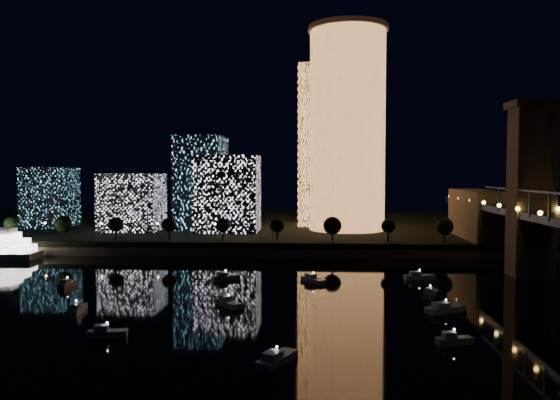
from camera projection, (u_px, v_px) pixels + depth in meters
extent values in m
plane|color=black|center=(298.00, 320.00, 110.41)|extent=(520.00, 520.00, 0.00)
cube|color=black|center=(307.00, 227.00, 269.76)|extent=(420.00, 160.00, 5.00)
cube|color=#6B5E4C|center=(304.00, 253.00, 192.07)|extent=(420.00, 6.00, 3.00)
cylinder|color=#FF9C51|center=(347.00, 132.00, 233.00)|extent=(32.00, 32.00, 84.26)
cylinder|color=#6B5E4C|center=(348.00, 29.00, 230.71)|extent=(34.00, 34.00, 2.00)
cube|color=#FF9C51|center=(323.00, 146.00, 255.35)|extent=(23.17, 23.17, 73.72)
cube|color=white|center=(228.00, 193.00, 228.76)|extent=(25.78, 21.81, 31.73)
cube|color=#52B9DF|center=(202.00, 182.00, 241.41)|extent=(20.20, 26.26, 40.39)
cube|color=white|center=(132.00, 202.00, 232.64)|extent=(24.06, 21.87, 24.06)
cube|color=#52B9DF|center=(50.00, 197.00, 247.27)|extent=(19.20, 21.12, 26.88)
cube|color=#6B5E4C|center=(531.00, 193.00, 155.05)|extent=(11.00, 9.00, 48.00)
cube|color=#6B5E4C|center=(533.00, 104.00, 153.72)|extent=(13.00, 11.00, 2.00)
cube|color=#6B5E4C|center=(478.00, 221.00, 205.55)|extent=(12.00, 40.00, 23.00)
cube|color=#18254E|center=(533.00, 205.00, 141.53)|extent=(0.50, 0.50, 7.00)
cube|color=#18254E|center=(501.00, 200.00, 165.45)|extent=(0.50, 0.50, 7.00)
sphere|color=#FFAD38|center=(518.00, 209.00, 150.62)|extent=(1.20, 1.20, 1.20)
sphere|color=#FFAD38|center=(471.00, 200.00, 195.47)|extent=(1.20, 1.20, 1.20)
cube|color=silver|center=(2.00, 231.00, 187.42)|extent=(8.12, 6.23, 1.78)
cube|color=silver|center=(68.00, 285.00, 142.28)|extent=(2.95, 6.73, 1.20)
cube|color=silver|center=(65.00, 281.00, 141.27)|extent=(1.99, 2.49, 1.00)
sphere|color=white|center=(67.00, 277.00, 142.17)|extent=(0.36, 0.36, 0.36)
cube|color=silver|center=(446.00, 309.00, 117.06)|extent=(9.68, 7.14, 1.20)
cube|color=silver|center=(441.00, 305.00, 116.40)|extent=(4.05, 3.72, 1.00)
sphere|color=white|center=(446.00, 300.00, 116.95)|extent=(0.36, 0.36, 0.36)
cube|color=silver|center=(313.00, 280.00, 148.34)|extent=(7.13, 8.19, 1.20)
cube|color=silver|center=(311.00, 275.00, 149.31)|extent=(3.47, 3.61, 1.00)
sphere|color=white|center=(313.00, 273.00, 148.23)|extent=(0.36, 0.36, 0.36)
cube|color=silver|center=(226.00, 277.00, 151.76)|extent=(7.94, 5.62, 1.20)
cube|color=silver|center=(222.00, 274.00, 151.25)|extent=(3.29, 2.98, 1.00)
sphere|color=white|center=(226.00, 270.00, 151.65)|extent=(0.36, 0.36, 0.36)
cube|color=silver|center=(420.00, 277.00, 152.50)|extent=(8.81, 4.12, 1.20)
cube|color=silver|center=(415.00, 273.00, 152.30)|extent=(3.30, 2.68, 1.00)
sphere|color=white|center=(420.00, 270.00, 152.39)|extent=(0.36, 0.36, 0.36)
cube|color=silver|center=(229.00, 304.00, 121.93)|extent=(7.08, 7.73, 1.20)
cube|color=silver|center=(226.00, 298.00, 122.83)|extent=(3.38, 3.47, 1.00)
sphere|color=white|center=(229.00, 295.00, 121.82)|extent=(0.36, 0.36, 0.36)
cube|color=silver|center=(107.00, 334.00, 99.39)|extent=(7.37, 3.49, 1.20)
cube|color=silver|center=(101.00, 328.00, 99.21)|extent=(2.77, 2.25, 1.00)
sphere|color=white|center=(107.00, 323.00, 99.29)|extent=(0.36, 0.36, 0.36)
cube|color=silver|center=(430.00, 294.00, 131.64)|extent=(4.83, 7.02, 1.20)
cube|color=silver|center=(429.00, 290.00, 130.70)|extent=(2.59, 2.88, 1.00)
sphere|color=white|center=(431.00, 286.00, 131.54)|extent=(0.36, 0.36, 0.36)
cube|color=silver|center=(76.00, 310.00, 116.38)|extent=(3.56, 8.23, 1.20)
cube|color=silver|center=(74.00, 306.00, 115.13)|extent=(2.41, 3.03, 1.00)
sphere|color=white|center=(76.00, 301.00, 116.27)|extent=(0.36, 0.36, 0.36)
cube|color=silver|center=(277.00, 359.00, 85.74)|extent=(6.47, 8.93, 1.20)
cube|color=silver|center=(272.00, 355.00, 84.57)|extent=(3.39, 3.72, 1.00)
sphere|color=white|center=(277.00, 347.00, 85.63)|extent=(0.36, 0.36, 0.36)
cube|color=silver|center=(454.00, 341.00, 95.24)|extent=(6.63, 3.42, 1.20)
cube|color=silver|center=(449.00, 335.00, 95.02)|extent=(2.53, 2.11, 1.00)
sphere|color=white|center=(454.00, 329.00, 95.13)|extent=(0.36, 0.36, 0.36)
cylinder|color=black|center=(11.00, 233.00, 204.41)|extent=(0.70, 0.70, 4.00)
sphere|color=black|center=(11.00, 224.00, 204.23)|extent=(5.26, 5.26, 5.26)
cylinder|color=black|center=(63.00, 233.00, 203.20)|extent=(0.70, 0.70, 4.00)
sphere|color=black|center=(63.00, 224.00, 203.02)|extent=(6.29, 6.29, 6.29)
cylinder|color=black|center=(116.00, 234.00, 201.99)|extent=(0.70, 0.70, 4.00)
sphere|color=black|center=(116.00, 224.00, 201.81)|extent=(5.54, 5.54, 5.54)
cylinder|color=black|center=(169.00, 234.00, 200.78)|extent=(0.70, 0.70, 4.00)
sphere|color=black|center=(169.00, 225.00, 200.60)|extent=(5.39, 5.39, 5.39)
cylinder|color=black|center=(223.00, 235.00, 199.57)|extent=(0.70, 0.70, 4.00)
sphere|color=black|center=(223.00, 225.00, 199.39)|extent=(5.26, 5.26, 5.26)
cylinder|color=black|center=(277.00, 235.00, 198.36)|extent=(0.70, 0.70, 4.00)
sphere|color=black|center=(277.00, 225.00, 198.18)|extent=(5.33, 5.33, 5.33)
cylinder|color=black|center=(332.00, 235.00, 197.15)|extent=(0.70, 0.70, 4.00)
sphere|color=black|center=(332.00, 226.00, 196.97)|extent=(6.58, 6.58, 6.58)
cylinder|color=black|center=(388.00, 236.00, 195.94)|extent=(0.70, 0.70, 4.00)
sphere|color=black|center=(388.00, 226.00, 195.76)|extent=(5.10, 5.10, 5.10)
cylinder|color=black|center=(445.00, 236.00, 194.73)|extent=(0.70, 0.70, 4.00)
sphere|color=black|center=(445.00, 226.00, 194.55)|extent=(6.13, 6.13, 6.13)
cylinder|color=black|center=(45.00, 230.00, 209.76)|extent=(0.24, 0.24, 5.00)
sphere|color=#FFCC7F|center=(45.00, 223.00, 209.61)|extent=(0.70, 0.70, 0.70)
cylinder|color=black|center=(101.00, 231.00, 208.43)|extent=(0.24, 0.24, 5.00)
sphere|color=#FFCC7F|center=(101.00, 223.00, 208.28)|extent=(0.70, 0.70, 0.70)
cylinder|color=black|center=(158.00, 231.00, 207.10)|extent=(0.24, 0.24, 5.00)
sphere|color=#FFCC7F|center=(158.00, 224.00, 206.95)|extent=(0.70, 0.70, 0.70)
cylinder|color=black|center=(215.00, 231.00, 205.77)|extent=(0.24, 0.24, 5.00)
sphere|color=#FFCC7F|center=(215.00, 224.00, 205.62)|extent=(0.70, 0.70, 0.70)
cylinder|color=black|center=(273.00, 232.00, 204.44)|extent=(0.24, 0.24, 5.00)
sphere|color=#FFCC7F|center=(273.00, 224.00, 204.29)|extent=(0.70, 0.70, 0.70)
cylinder|color=black|center=(332.00, 232.00, 203.11)|extent=(0.24, 0.24, 5.00)
sphere|color=#FFCC7F|center=(332.00, 225.00, 202.96)|extent=(0.70, 0.70, 0.70)
cylinder|color=black|center=(391.00, 232.00, 201.77)|extent=(0.24, 0.24, 5.00)
sphere|color=#FFCC7F|center=(391.00, 225.00, 201.63)|extent=(0.70, 0.70, 0.70)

